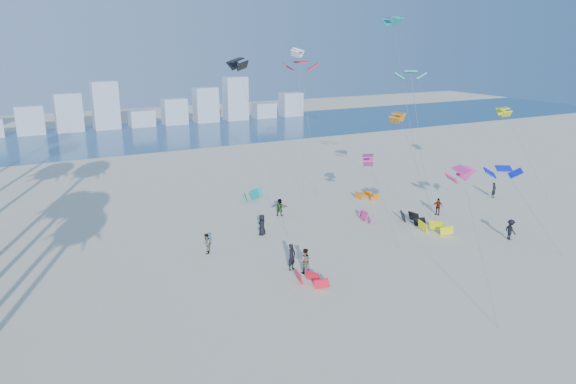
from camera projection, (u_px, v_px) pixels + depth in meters
name	position (u px, v px, depth m)	size (l,w,h in m)	color
ground	(388.00, 369.00, 26.08)	(220.00, 220.00, 0.00)	beige
ocean	(110.00, 138.00, 87.33)	(220.00, 220.00, 0.00)	navy
kitesurfer_near	(292.00, 257.00, 37.09)	(0.69, 0.45, 1.88)	black
kitesurfer_mid	(305.00, 261.00, 36.55)	(0.86, 0.67, 1.78)	gray
kitesurfers_far	(359.00, 219.00, 45.49)	(31.31, 15.22, 1.72)	black
grounded_kites	(350.00, 217.00, 47.02)	(16.87, 21.92, 0.99)	red
flying_kites	(373.00, 87.00, 48.90)	(30.60, 34.18, 18.14)	#D02E83
distant_skyline	(91.00, 113.00, 94.47)	(85.00, 3.00, 8.40)	#9EADBF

